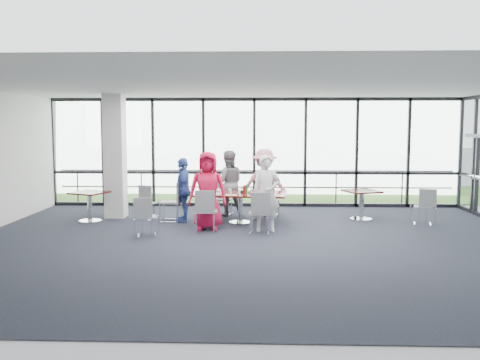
{
  "coord_description": "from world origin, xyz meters",
  "views": [
    {
      "loc": [
        0.15,
        -10.74,
        2.44
      ],
      "look_at": [
        -0.31,
        1.97,
        1.1
      ],
      "focal_mm": 40.0,
      "sensor_mm": 36.0,
      "label": 1
    }
  ],
  "objects_px": {
    "main_table": "(240,197)",
    "chair_main_fr": "(269,198)",
    "chair_main_nl": "(207,211)",
    "chair_main_end": "(171,202)",
    "side_table_right": "(362,196)",
    "structural_column": "(115,156)",
    "diner_near_left": "(208,191)",
    "diner_near_right": "(266,193)",
    "chair_spare_la": "(147,217)",
    "chair_main_nr": "(260,213)",
    "diner_end": "(183,190)",
    "chair_spare_lb": "(147,203)",
    "diner_far_right": "(264,183)",
    "diner_far_left": "(228,183)",
    "side_table_left": "(89,197)",
    "chair_main_fl": "(224,200)",
    "chair_spare_r": "(423,207)"
  },
  "relations": [
    {
      "from": "chair_main_fl",
      "to": "chair_spare_lb",
      "type": "distance_m",
      "value": 2.09
    },
    {
      "from": "side_table_right",
      "to": "structural_column",
      "type": "bearing_deg",
      "value": 178.73
    },
    {
      "from": "diner_near_right",
      "to": "side_table_right",
      "type": "bearing_deg",
      "value": 31.17
    },
    {
      "from": "chair_main_fr",
      "to": "chair_main_end",
      "type": "bearing_deg",
      "value": 37.38
    },
    {
      "from": "chair_spare_la",
      "to": "chair_spare_r",
      "type": "relative_size",
      "value": 0.98
    },
    {
      "from": "side_table_left",
      "to": "diner_far_left",
      "type": "relative_size",
      "value": 0.58
    },
    {
      "from": "structural_column",
      "to": "main_table",
      "type": "height_order",
      "value": "structural_column"
    },
    {
      "from": "side_table_right",
      "to": "chair_main_nl",
      "type": "distance_m",
      "value": 4.15
    },
    {
      "from": "diner_near_right",
      "to": "chair_main_nr",
      "type": "bearing_deg",
      "value": -124.27
    },
    {
      "from": "side_table_right",
      "to": "chair_main_nl",
      "type": "height_order",
      "value": "chair_main_nl"
    },
    {
      "from": "chair_main_nl",
      "to": "chair_main_end",
      "type": "distance_m",
      "value": 1.6
    },
    {
      "from": "main_table",
      "to": "diner_near_left",
      "type": "bearing_deg",
      "value": -126.9
    },
    {
      "from": "chair_main_end",
      "to": "chair_spare_r",
      "type": "relative_size",
      "value": 1.14
    },
    {
      "from": "chair_main_end",
      "to": "diner_near_left",
      "type": "bearing_deg",
      "value": 51.96
    },
    {
      "from": "diner_near_right",
      "to": "chair_main_nr",
      "type": "xyz_separation_m",
      "value": [
        -0.15,
        -0.23,
        -0.41
      ]
    },
    {
      "from": "side_table_right",
      "to": "chair_main_fr",
      "type": "distance_m",
      "value": 2.42
    },
    {
      "from": "chair_main_fl",
      "to": "side_table_right",
      "type": "bearing_deg",
      "value": -174.95
    },
    {
      "from": "structural_column",
      "to": "chair_main_fr",
      "type": "relative_size",
      "value": 3.34
    },
    {
      "from": "side_table_right",
      "to": "diner_far_right",
      "type": "bearing_deg",
      "value": 172.13
    },
    {
      "from": "diner_end",
      "to": "chair_main_nr",
      "type": "distance_m",
      "value": 2.39
    },
    {
      "from": "side_table_right",
      "to": "diner_far_right",
      "type": "height_order",
      "value": "diner_far_right"
    },
    {
      "from": "diner_far_left",
      "to": "chair_main_fr",
      "type": "xyz_separation_m",
      "value": [
        1.08,
        0.04,
        -0.39
      ]
    },
    {
      "from": "diner_near_right",
      "to": "chair_main_nl",
      "type": "xyz_separation_m",
      "value": [
        -1.34,
        -0.08,
        -0.4
      ]
    },
    {
      "from": "main_table",
      "to": "diner_near_left",
      "type": "distance_m",
      "value": 1.12
    },
    {
      "from": "diner_end",
      "to": "chair_spare_la",
      "type": "bearing_deg",
      "value": -25.29
    },
    {
      "from": "chair_spare_la",
      "to": "chair_spare_lb",
      "type": "relative_size",
      "value": 1.01
    },
    {
      "from": "side_table_left",
      "to": "chair_spare_r",
      "type": "relative_size",
      "value": 1.16
    },
    {
      "from": "diner_near_right",
      "to": "chair_spare_la",
      "type": "xyz_separation_m",
      "value": [
        -2.61,
        -0.61,
        -0.45
      ]
    },
    {
      "from": "main_table",
      "to": "chair_main_fr",
      "type": "xyz_separation_m",
      "value": [
        0.72,
        1.11,
        -0.17
      ]
    },
    {
      "from": "side_table_left",
      "to": "diner_far_right",
      "type": "relative_size",
      "value": 0.56
    },
    {
      "from": "chair_main_end",
      "to": "diner_far_left",
      "type": "bearing_deg",
      "value": 128.36
    },
    {
      "from": "chair_main_end",
      "to": "chair_spare_la",
      "type": "relative_size",
      "value": 1.16
    },
    {
      "from": "chair_main_fl",
      "to": "diner_near_right",
      "type": "bearing_deg",
      "value": 131.44
    },
    {
      "from": "diner_far_right",
      "to": "chair_main_nr",
      "type": "height_order",
      "value": "diner_far_right"
    },
    {
      "from": "main_table",
      "to": "chair_main_fr",
      "type": "bearing_deg",
      "value": 62.42
    },
    {
      "from": "chair_spare_la",
      "to": "chair_main_end",
      "type": "bearing_deg",
      "value": 70.33
    },
    {
      "from": "diner_far_right",
      "to": "diner_end",
      "type": "distance_m",
      "value": 2.17
    },
    {
      "from": "chair_main_fl",
      "to": "chair_spare_r",
      "type": "bearing_deg",
      "value": -179.28
    },
    {
      "from": "chair_main_nl",
      "to": "chair_main_nr",
      "type": "height_order",
      "value": "chair_main_nl"
    },
    {
      "from": "side_table_left",
      "to": "diner_near_right",
      "type": "distance_m",
      "value": 4.54
    },
    {
      "from": "side_table_left",
      "to": "chair_main_nl",
      "type": "relative_size",
      "value": 1.07
    },
    {
      "from": "chair_main_nl",
      "to": "structural_column",
      "type": "bearing_deg",
      "value": 137.39
    },
    {
      "from": "structural_column",
      "to": "main_table",
      "type": "xyz_separation_m",
      "value": [
        3.29,
        -0.73,
        -0.95
      ]
    },
    {
      "from": "diner_far_left",
      "to": "chair_main_nl",
      "type": "xyz_separation_m",
      "value": [
        -0.35,
        -2.16,
        -0.4
      ]
    },
    {
      "from": "diner_far_left",
      "to": "side_table_left",
      "type": "bearing_deg",
      "value": 7.4
    },
    {
      "from": "diner_end",
      "to": "chair_main_nr",
      "type": "bearing_deg",
      "value": 45.69
    },
    {
      "from": "side_table_left",
      "to": "main_table",
      "type": "bearing_deg",
      "value": -1.02
    },
    {
      "from": "chair_main_fr",
      "to": "chair_spare_lb",
      "type": "xyz_separation_m",
      "value": [
        -3.13,
        -0.72,
        -0.06
      ]
    },
    {
      "from": "chair_spare_r",
      "to": "chair_main_fr",
      "type": "bearing_deg",
      "value": 178.43
    },
    {
      "from": "diner_far_left",
      "to": "main_table",
      "type": "bearing_deg",
      "value": 100.17
    }
  ]
}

